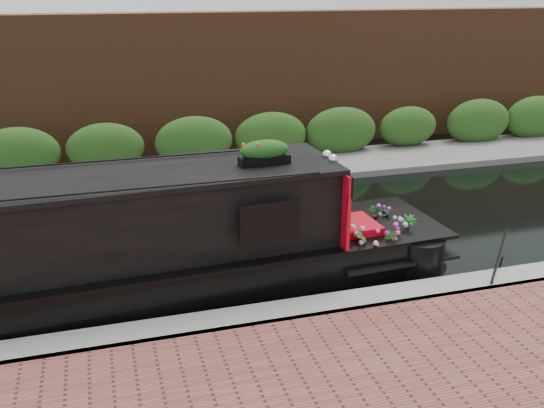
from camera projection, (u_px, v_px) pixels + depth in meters
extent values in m
plane|color=black|center=(234.00, 240.00, 12.00)|extent=(80.00, 80.00, 0.00)
cube|color=gray|center=(284.00, 324.00, 9.03)|extent=(40.00, 0.60, 0.50)
cube|color=slate|center=(198.00, 178.00, 15.79)|extent=(40.00, 2.40, 0.34)
cube|color=#254E1A|center=(192.00, 168.00, 16.60)|extent=(40.00, 1.10, 2.80)
cube|color=brown|center=(181.00, 149.00, 18.49)|extent=(40.00, 1.00, 8.00)
cube|color=black|center=(52.00, 228.00, 9.02)|extent=(8.82, 2.08, 1.28)
cube|color=black|center=(46.00, 185.00, 8.79)|extent=(8.97, 2.23, 0.08)
cube|color=red|center=(328.00, 200.00, 10.19)|extent=(0.14, 1.67, 1.28)
cube|color=black|center=(270.00, 222.00, 9.06)|extent=(0.86, 0.07, 0.52)
cube|color=red|center=(353.00, 234.00, 10.55)|extent=(0.80, 0.89, 0.48)
sphere|color=white|center=(333.00, 159.00, 9.81)|extent=(0.17, 0.17, 0.17)
sphere|color=white|center=(327.00, 155.00, 10.05)|extent=(0.17, 0.17, 0.17)
cube|color=black|center=(264.00, 160.00, 9.62)|extent=(0.83, 0.28, 0.14)
ellipsoid|color=red|center=(264.00, 149.00, 9.56)|extent=(0.90, 0.27, 0.23)
imported|color=#21571D|center=(360.00, 245.00, 9.99)|extent=(0.33, 0.37, 0.58)
imported|color=#21571D|center=(391.00, 246.00, 10.09)|extent=(0.31, 0.33, 0.49)
imported|color=#21571D|center=(380.00, 220.00, 11.16)|extent=(0.60, 0.60, 0.51)
imported|color=#21571D|center=(407.00, 230.00, 10.64)|extent=(0.43, 0.43, 0.54)
imported|color=#21571D|center=(339.00, 220.00, 11.07)|extent=(0.30, 0.35, 0.56)
cylinder|color=brown|center=(436.00, 250.00, 11.18)|extent=(0.30, 0.37, 0.30)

